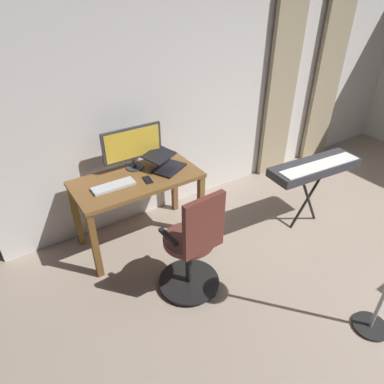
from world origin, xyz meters
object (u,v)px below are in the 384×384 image
(computer_keyboard, at_px, (114,186))
(cell_phone_by_monitor, at_px, (148,180))
(computer_monitor, at_px, (133,145))
(desk, at_px, (138,188))
(piano_keyboard, at_px, (315,168))
(laptop, at_px, (165,163))
(office_chair, at_px, (193,248))

(computer_keyboard, bearing_deg, cell_phone_by_monitor, 169.10)
(computer_monitor, relative_size, cell_phone_by_monitor, 4.33)
(desk, relative_size, cell_phone_by_monitor, 8.62)
(cell_phone_by_monitor, height_order, piano_keyboard, piano_keyboard)
(laptop, height_order, piano_keyboard, laptop)
(laptop, bearing_deg, piano_keyboard, 122.08)
(office_chair, xyz_separation_m, computer_monitor, (-0.01, -1.10, 0.52))
(desk, xyz_separation_m, office_chair, (-0.07, 0.91, -0.15))
(office_chair, bearing_deg, computer_keyboard, 107.30)
(computer_monitor, bearing_deg, laptop, 144.67)
(office_chair, bearing_deg, computer_monitor, 86.49)
(computer_monitor, relative_size, piano_keyboard, 0.59)
(desk, height_order, cell_phone_by_monitor, cell_phone_by_monitor)
(computer_keyboard, relative_size, cell_phone_by_monitor, 2.79)
(office_chair, height_order, computer_keyboard, office_chair)
(office_chair, bearing_deg, cell_phone_by_monitor, 86.75)
(piano_keyboard, bearing_deg, cell_phone_by_monitor, -18.05)
(desk, relative_size, computer_monitor, 1.99)
(computer_monitor, xyz_separation_m, computer_keyboard, (0.33, 0.24, -0.24))
(office_chair, bearing_deg, piano_keyboard, 0.99)
(cell_phone_by_monitor, bearing_deg, piano_keyboard, 164.90)
(office_chair, xyz_separation_m, piano_keyboard, (-1.60, -0.12, 0.22))
(laptop, xyz_separation_m, piano_keyboard, (-1.34, 0.80, -0.09))
(cell_phone_by_monitor, bearing_deg, desk, -48.10)
(computer_keyboard, height_order, piano_keyboard, piano_keyboard)
(office_chair, relative_size, computer_monitor, 1.71)
(office_chair, relative_size, computer_keyboard, 2.66)
(office_chair, height_order, computer_monitor, computer_monitor)
(computer_keyboard, xyz_separation_m, piano_keyboard, (-1.93, 0.75, -0.05))
(office_chair, bearing_deg, desk, 91.16)
(computer_monitor, xyz_separation_m, piano_keyboard, (-1.60, 0.98, -0.29))
(desk, xyz_separation_m, piano_keyboard, (-1.67, 0.79, 0.08))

